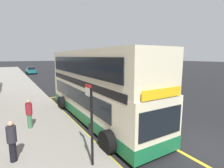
{
  "coord_description": "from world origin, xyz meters",
  "views": [
    {
      "loc": [
        -7.14,
        -4.03,
        4.03
      ],
      "look_at": [
        -1.6,
        5.13,
        2.31
      ],
      "focal_mm": 27.57,
      "sensor_mm": 36.0,
      "label": 1
    }
  ],
  "objects": [
    {
      "name": "bus_stop_sign",
      "position": [
        -4.79,
        1.29,
        1.83
      ],
      "size": [
        0.09,
        0.51,
        2.91
      ],
      "color": "black",
      "rests_on": "pavement_near"
    },
    {
      "name": "pedestrian_further_back",
      "position": [
        -7.24,
        2.94,
        1.0
      ],
      "size": [
        0.34,
        0.34,
        1.58
      ],
      "color": "black",
      "rests_on": "pavement_near"
    },
    {
      "name": "pedestrian_waiting_near_sign",
      "position": [
        -6.36,
        5.97,
        1.01
      ],
      "size": [
        0.34,
        0.34,
        1.61
      ],
      "color": "#3F724C",
      "rests_on": "pavement_near"
    },
    {
      "name": "parked_car_teal_kerbside",
      "position": [
        -2.64,
        39.83,
        0.8
      ],
      "size": [
        2.09,
        4.2,
        1.62
      ],
      "rotation": [
        0.0,
        0.0,
        -0.0
      ],
      "color": "#196066",
      "rests_on": "ground"
    },
    {
      "name": "double_decker_bus",
      "position": [
        -2.46,
        5.83,
        2.06
      ],
      "size": [
        3.17,
        11.29,
        4.4
      ],
      "color": "beige",
      "rests_on": "ground"
    },
    {
      "name": "pavement_near",
      "position": [
        -7.0,
        32.0,
        0.07
      ],
      "size": [
        6.0,
        76.0,
        0.14
      ],
      "primitive_type": "cube",
      "color": "gray",
      "rests_on": "ground"
    },
    {
      "name": "parked_car_grey_behind",
      "position": [
        4.94,
        18.4,
        0.8
      ],
      "size": [
        2.09,
        4.2,
        1.62
      ],
      "rotation": [
        0.0,
        0.0,
        3.11
      ],
      "color": "slate",
      "rests_on": "ground"
    },
    {
      "name": "bus_bay_markings",
      "position": [
        -2.52,
        6.01,
        0.01
      ],
      "size": [
        2.95,
        14.67,
        0.01
      ],
      "color": "yellow",
      "rests_on": "ground"
    },
    {
      "name": "ground_plane",
      "position": [
        0.0,
        32.0,
        0.0
      ],
      "size": [
        260.0,
        260.0,
        0.0
      ],
      "primitive_type": "plane",
      "color": "black"
    }
  ]
}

